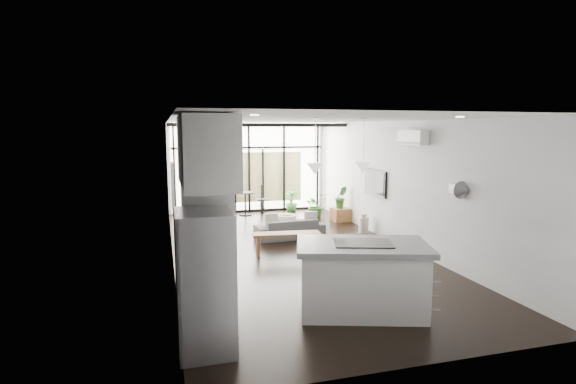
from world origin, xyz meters
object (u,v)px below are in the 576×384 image
fridge (205,281)px  milk_can (364,223)px  tv (375,183)px  sofa (290,225)px  console_bench (286,243)px  pouf (286,223)px  island (362,278)px

fridge → milk_can: 6.82m
tv → sofa: bearing=177.0°
console_bench → pouf: console_bench is taller
island → milk_can: island is taller
milk_can → tv: (0.21, -0.17, 1.05)m
pouf → milk_can: 2.00m
island → milk_can: 5.11m
tv → console_bench: bearing=-155.4°
sofa → pouf: bearing=-102.3°
island → console_bench: (-0.23, 3.23, -0.28)m
sofa → pouf: (0.10, 0.74, -0.11)m
sofa → tv: (2.19, -0.11, 0.98)m
sofa → milk_can: bearing=177.2°
console_bench → tv: bearing=31.7°
fridge → sofa: size_ratio=1.02×
tv → fridge: bearing=-133.3°
fridge → sofa: (2.48, 5.06, -0.52)m
island → tv: bearing=78.9°
sofa → milk_can: 1.98m
milk_can → tv: tv is taller
island → tv: (2.41, 4.44, 0.79)m
console_bench → pouf: (0.55, 2.06, -0.01)m
tv → island: bearing=-118.5°
fridge → console_bench: (2.03, 3.74, -0.61)m
sofa → milk_can: size_ratio=3.34×
island → sofa: island is taller
fridge → tv: (4.67, 4.95, 0.46)m
milk_can → tv: 1.09m
fridge → sofa: 5.66m
pouf → tv: tv is taller
pouf → milk_can: size_ratio=1.09×
pouf → tv: bearing=-22.2°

